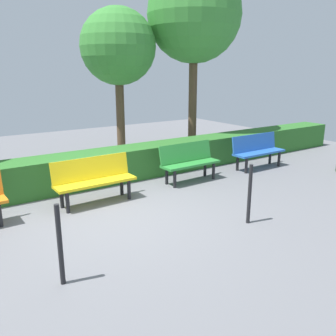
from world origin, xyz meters
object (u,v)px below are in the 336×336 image
Objects in this scene: tree_near at (194,16)px; tree_mid at (118,48)px; bench_blue at (257,149)px; bench_green at (189,160)px; bench_yellow at (94,178)px.

tree_mid is (2.11, -0.59, -0.90)m from tree_near.
tree_near is (0.30, -2.35, 3.45)m from bench_blue.
bench_green is at bearing -2.00° from bench_blue.
bench_yellow is at bearing 0.10° from bench_blue.
tree_mid is at bearing -86.02° from bench_green.
bench_blue is at bearing 178.93° from bench_yellow.
tree_near is at bearing 164.43° from tree_mid.
bench_yellow is 0.29× the size of tree_near.
tree_near reaches higher than bench_blue.
tree_mid is at bearing -15.57° from tree_near.
tree_mid is at bearing -126.36° from bench_yellow.
bench_green is at bearing 50.67° from tree_near.
bench_green is 2.32m from bench_yellow.
bench_green is 0.92× the size of bench_yellow.
bench_blue is at bearing 129.33° from tree_mid.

